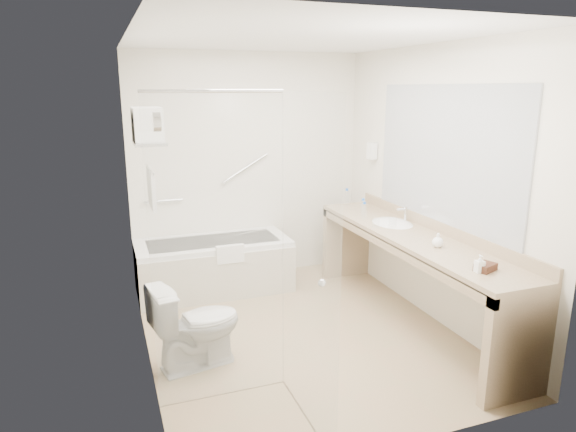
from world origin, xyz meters
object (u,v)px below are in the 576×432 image
object	(u,v)px
bathtub	(214,265)
toilet	(196,325)
amenity_basket	(485,267)
water_bottle_left	(347,198)
vanity_counter	(412,257)

from	to	relation	value
bathtub	toilet	size ratio (longest dim) A/B	2.30
amenity_basket	water_bottle_left	size ratio (longest dim) A/B	0.84
vanity_counter	toilet	bearing A→B (deg)	-177.47
vanity_counter	water_bottle_left	world-z (taller)	water_bottle_left
toilet	water_bottle_left	distance (m)	2.43
vanity_counter	amenity_basket	distance (m)	1.01
amenity_basket	water_bottle_left	bearing A→B (deg)	89.89
amenity_basket	water_bottle_left	xyz separation A→B (m)	(0.00, 2.23, 0.06)
bathtub	amenity_basket	world-z (taller)	amenity_basket
vanity_counter	toilet	size ratio (longest dim) A/B	3.89
vanity_counter	water_bottle_left	bearing A→B (deg)	91.79
vanity_counter	water_bottle_left	distance (m)	1.29
water_bottle_left	vanity_counter	bearing A→B (deg)	-88.21
bathtub	vanity_counter	distance (m)	2.09
amenity_basket	water_bottle_left	distance (m)	2.23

